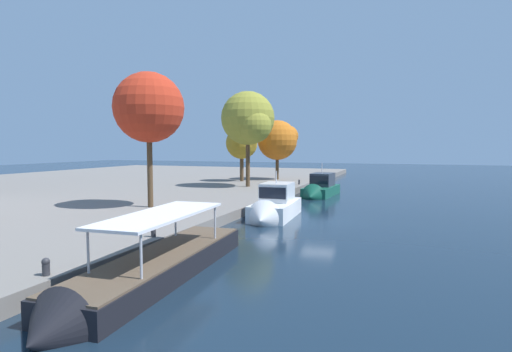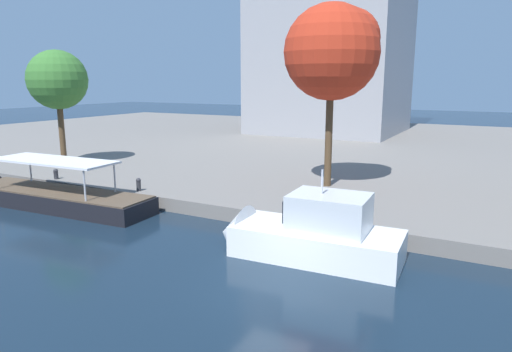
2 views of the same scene
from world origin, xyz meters
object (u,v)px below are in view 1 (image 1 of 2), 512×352
Objects in this scene: tour_boat_0 at (151,274)px; motor_yacht_2 at (320,190)px; tree_3 at (243,142)px; tree_1 at (250,119)px; mooring_bollard_2 at (153,229)px; mooring_bollard_1 at (46,266)px; tree_0 at (148,106)px; mooring_bollard_0 at (299,182)px; motor_yacht_1 at (274,208)px; tree_4 at (279,140)px.

motor_yacht_2 is at bearing 175.60° from tour_boat_0.
tour_boat_0 is 1.78× the size of tree_3.
mooring_bollard_2 is at bearing -169.77° from tree_1.
tree_1 is (28.25, 5.10, 7.86)m from mooring_bollard_2.
tree_3 is at bearing 11.78° from mooring_bollard_1.
motor_yacht_2 is 22.88m from tree_0.
tree_0 is at bearing -175.54° from tree_3.
tree_0 is at bearing -148.57° from tour_boat_0.
tree_0 is (-18.51, 10.54, 8.34)m from motor_yacht_2.
tree_3 is at bearing -166.71° from tour_boat_0.
tree_3 is (2.08, 8.72, 5.23)m from mooring_bollard_0.
motor_yacht_1 is 21.69m from mooring_bollard_0.
tour_boat_0 is 32.79m from motor_yacht_2.
mooring_bollard_0 is at bearing -15.77° from tree_0.
motor_yacht_2 is at bearing -5.84° from mooring_bollard_1.
tree_1 is (35.53, 5.13, 7.91)m from mooring_bollard_1.
mooring_bollard_1 is (-40.71, -0.21, 0.02)m from mooring_bollard_0.
motor_yacht_1 is at bearing -152.81° from tree_3.
motor_yacht_1 is at bearing -171.09° from mooring_bollard_0.
tree_4 reaches higher than mooring_bollard_1.
motor_yacht_1 is 27.00m from tree_3.
tree_0 is at bearing 35.41° from mooring_bollard_2.
tour_boat_0 is 1.17× the size of tree_1.
mooring_bollard_0 is at bearing -103.44° from tree_3.
mooring_bollard_2 is at bearing -179.70° from mooring_bollard_0.
tree_0 is (16.96, 6.91, 7.90)m from mooring_bollard_1.
tour_boat_0 is at bearing -147.04° from mooring_bollard_2.
tour_boat_0 is at bearing -163.51° from tree_3.
mooring_bollard_2 is 0.10× the size of tree_3.
motor_yacht_1 reaches higher than tour_boat_0.
motor_yacht_1 is at bearing -163.71° from tree_4.
motor_yacht_2 is at bearing -144.10° from tree_4.
tree_0 reaches higher than tree_3.
mooring_bollard_1 reaches higher than mooring_bollard_0.
tree_0 is 0.94× the size of tree_1.
tree_0 reaches higher than tour_boat_0.
motor_yacht_2 is 35.66m from mooring_bollard_1.
motor_yacht_2 is at bearing -29.65° from tree_0.
tree_1 is 1.52× the size of tree_3.
tour_boat_0 is at bearing -169.83° from tree_4.
tour_boat_0 is 19.39m from tree_0.
motor_yacht_2 is (32.78, -0.68, 0.35)m from tour_boat_0.
motor_yacht_1 is at bearing -9.28° from mooring_bollard_1.
tree_0 is (-2.32, 10.06, 8.20)m from motor_yacht_1.
tree_1 is 12.22m from tree_4.
motor_yacht_1 is 13.18m from tree_0.
tree_4 reaches higher than tour_boat_0.
mooring_bollard_2 is 0.07× the size of tree_0.
mooring_bollard_1 is 36.76m from tree_1.
mooring_bollard_1 is 19.94m from tree_0.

